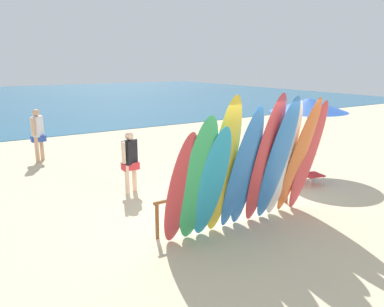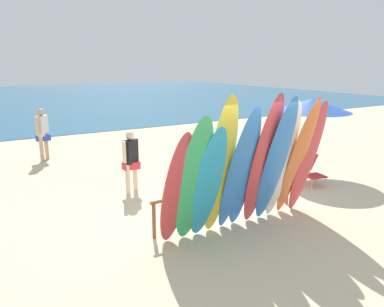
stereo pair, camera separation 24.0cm
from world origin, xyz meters
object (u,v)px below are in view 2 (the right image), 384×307
(surfboard_orange_9, at_px, (297,159))
(beachgoer_midbeach, at_px, (131,157))
(surfboard_blue_7, at_px, (276,162))
(surfboard_blue_4, at_px, (237,172))
(surfboard_red_10, at_px, (307,158))
(beach_chair_striped, at_px, (261,166))
(surfboard_white_8, at_px, (282,162))
(surfboard_rack, at_px, (228,193))
(surfboard_teal_2, at_px, (208,185))
(beachgoer_by_water, at_px, (42,131))
(beach_umbrella, at_px, (312,105))
(surfboard_red_6, at_px, (263,162))
(beach_chair_blue, at_px, (310,169))
(surfboard_red_0, at_px, (176,191))
(beach_chair_red, at_px, (266,151))
(surfboard_yellow_3, at_px, (220,168))
(surfboard_green_1, at_px, (194,182))
(surfboard_blue_5, at_px, (244,169))

(surfboard_orange_9, xyz_separation_m, beachgoer_midbeach, (-2.29, 3.26, -0.39))
(surfboard_blue_7, distance_m, beachgoer_midbeach, 3.72)
(surfboard_blue_4, bearing_deg, surfboard_red_10, -5.05)
(beach_chair_striped, bearing_deg, surfboard_white_8, -121.72)
(surfboard_rack, bearing_deg, surfboard_teal_2, -144.84)
(beachgoer_by_water, relative_size, beach_umbrella, 0.78)
(surfboard_red_6, relative_size, beachgoer_midbeach, 1.78)
(beach_chair_blue, bearing_deg, surfboard_blue_4, -148.09)
(beachgoer_midbeach, bearing_deg, beach_chair_blue, -55.71)
(surfboard_blue_4, relative_size, surfboard_orange_9, 0.96)
(beachgoer_midbeach, height_order, beach_chair_striped, beachgoer_midbeach)
(surfboard_red_0, height_order, beach_chair_red, surfboard_red_0)
(surfboard_blue_4, relative_size, surfboard_blue_7, 0.94)
(beach_chair_red, height_order, beach_umbrella, beach_umbrella)
(surfboard_teal_2, height_order, surfboard_yellow_3, surfboard_yellow_3)
(surfboard_teal_2, distance_m, surfboard_red_6, 1.30)
(surfboard_red_0, distance_m, beach_chair_striped, 4.48)
(surfboard_blue_4, relative_size, surfboard_red_10, 1.01)
(surfboard_red_6, bearing_deg, surfboard_white_8, -0.47)
(beach_chair_blue, bearing_deg, surfboard_orange_9, -134.67)
(surfboard_teal_2, relative_size, surfboard_white_8, 0.90)
(surfboard_green_1, distance_m, beachgoer_by_water, 7.82)
(beach_umbrella, bearing_deg, surfboard_blue_7, -146.99)
(surfboard_blue_7, bearing_deg, beach_chair_red, 52.34)
(beachgoer_by_water, bearing_deg, surfboard_red_10, -116.52)
(surfboard_red_0, height_order, surfboard_red_10, surfboard_red_10)
(surfboard_orange_9, distance_m, beach_umbrella, 3.60)
(surfboard_orange_9, distance_m, surfboard_red_10, 0.35)
(surfboard_red_0, relative_size, surfboard_orange_9, 0.84)
(surfboard_yellow_3, xyz_separation_m, beach_umbrella, (4.65, 2.12, 0.65))
(surfboard_red_6, height_order, surfboard_orange_9, surfboard_red_6)
(surfboard_red_0, height_order, beach_umbrella, beach_umbrella)
(surfboard_red_6, bearing_deg, surfboard_blue_7, -20.04)
(surfboard_teal_2, relative_size, surfboard_red_10, 0.91)
(surfboard_blue_5, distance_m, surfboard_blue_7, 0.67)
(beach_chair_red, bearing_deg, beachgoer_midbeach, -152.37)
(surfboard_orange_9, bearing_deg, surfboard_red_6, 176.53)
(surfboard_rack, distance_m, surfboard_white_8, 1.26)
(beachgoer_by_water, height_order, beach_chair_blue, beachgoer_by_water)
(surfboard_red_6, height_order, beach_umbrella, surfboard_red_6)
(surfboard_rack, bearing_deg, surfboard_blue_7, -49.45)
(surfboard_red_6, distance_m, beachgoer_midbeach, 3.55)
(surfboard_yellow_3, relative_size, surfboard_red_6, 1.00)
(beachgoer_by_water, bearing_deg, surfboard_teal_2, -133.20)
(surfboard_red_0, bearing_deg, surfboard_blue_5, -1.02)
(beachgoer_midbeach, xyz_separation_m, beach_chair_blue, (4.28, -1.89, -0.47))
(surfboard_green_1, relative_size, surfboard_orange_9, 0.94)
(surfboard_blue_4, bearing_deg, surfboard_red_6, -5.18)
(surfboard_green_1, xyz_separation_m, beachgoer_midbeach, (0.17, 3.28, -0.31))
(surfboard_red_0, distance_m, beachgoer_midbeach, 3.23)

